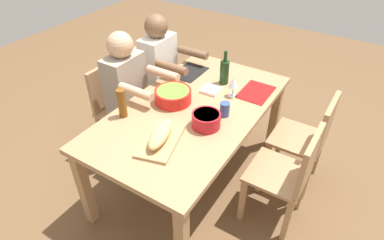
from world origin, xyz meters
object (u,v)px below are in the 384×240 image
(chair_near_right, at_px, (309,137))
(diner_far_center, at_px, (130,90))
(bread_loaf, at_px, (160,134))
(cutting_board, at_px, (161,140))
(wine_glass, at_px, (233,83))
(chair_far_center, at_px, (117,105))
(napkin_stack, at_px, (211,90))
(beer_bottle, at_px, (122,103))
(diner_far_right, at_px, (163,68))
(serving_bowl_salad, at_px, (173,95))
(cup_near_center, at_px, (225,109))
(chair_near_center, at_px, (289,173))
(serving_bowl_pasta, at_px, (206,119))
(wine_bottle, at_px, (224,72))
(chair_far_right, at_px, (149,83))
(dining_table, at_px, (192,117))

(chair_near_right, height_order, diner_far_center, diner_far_center)
(diner_far_center, height_order, bread_loaf, diner_far_center)
(cutting_board, bearing_deg, wine_glass, -11.19)
(chair_far_center, height_order, napkin_stack, chair_far_center)
(chair_near_right, distance_m, beer_bottle, 1.47)
(diner_far_right, xyz_separation_m, serving_bowl_salad, (-0.46, -0.45, 0.10))
(napkin_stack, bearing_deg, beer_bottle, 149.90)
(bread_loaf, height_order, cup_near_center, bread_loaf)
(cup_near_center, height_order, napkin_stack, cup_near_center)
(diner_far_right, bearing_deg, wine_glass, -100.54)
(chair_near_center, height_order, serving_bowl_pasta, chair_near_center)
(chair_near_right, distance_m, cup_near_center, 0.76)
(wine_bottle, bearing_deg, chair_far_center, 119.11)
(serving_bowl_salad, xyz_separation_m, cup_near_center, (0.05, -0.42, -0.00))
(serving_bowl_salad, bearing_deg, cup_near_center, -83.51)
(wine_bottle, bearing_deg, cutting_board, -179.71)
(cup_near_center, bearing_deg, chair_far_right, 68.45)
(dining_table, height_order, napkin_stack, napkin_stack)
(diner_far_center, bearing_deg, wine_bottle, -54.41)
(cutting_board, relative_size, bread_loaf, 1.25)
(diner_far_center, xyz_separation_m, serving_bowl_pasta, (-0.13, -0.82, 0.10))
(chair_far_right, relative_size, bread_loaf, 2.66)
(chair_near_center, relative_size, wine_glass, 5.12)
(bread_loaf, relative_size, napkin_stack, 2.29)
(chair_far_right, bearing_deg, cup_near_center, -111.55)
(chair_near_right, distance_m, wine_bottle, 0.86)
(diner_far_center, xyz_separation_m, cutting_board, (-0.44, -0.65, 0.05))
(chair_far_center, relative_size, bread_loaf, 2.66)
(dining_table, xyz_separation_m, diner_far_right, (0.46, 0.62, 0.04))
(chair_near_right, xyz_separation_m, wine_glass, (-0.15, 0.62, 0.37))
(napkin_stack, bearing_deg, cutting_board, -177.39)
(serving_bowl_pasta, distance_m, napkin_stack, 0.47)
(chair_far_center, distance_m, serving_bowl_salad, 0.70)
(diner_far_center, bearing_deg, dining_table, -90.00)
(diner_far_right, relative_size, serving_bowl_salad, 4.27)
(chair_far_right, height_order, bread_loaf, same)
(chair_near_right, bearing_deg, wine_bottle, 90.21)
(chair_far_center, bearing_deg, serving_bowl_pasta, -97.64)
(dining_table, xyz_separation_m, serving_bowl_pasta, (-0.13, -0.20, 0.14))
(chair_far_right, bearing_deg, serving_bowl_salad, -126.27)
(chair_far_center, xyz_separation_m, diner_far_center, (-0.00, -0.18, 0.21))
(napkin_stack, bearing_deg, serving_bowl_pasta, -154.53)
(diner_far_center, relative_size, serving_bowl_pasta, 5.97)
(chair_near_center, xyz_separation_m, napkin_stack, (0.29, 0.80, 0.27))
(cutting_board, height_order, napkin_stack, napkin_stack)
(cutting_board, distance_m, wine_glass, 0.77)
(serving_bowl_salad, distance_m, cutting_board, 0.48)
(wine_glass, relative_size, cup_near_center, 1.57)
(beer_bottle, bearing_deg, diner_far_center, 35.53)
(wine_glass, bearing_deg, cutting_board, 168.81)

